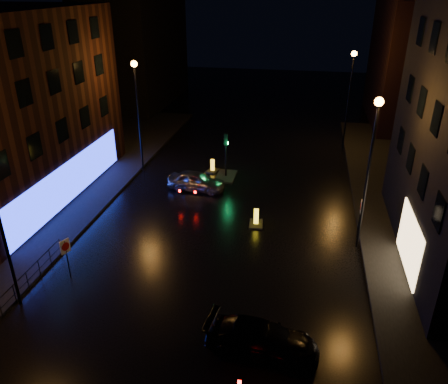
{
  "coord_description": "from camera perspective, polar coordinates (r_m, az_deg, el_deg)",
  "views": [
    {
      "loc": [
        4.4,
        -15.81,
        13.32
      ],
      "look_at": [
        0.26,
        5.67,
        2.8
      ],
      "focal_mm": 35.0,
      "sensor_mm": 36.0,
      "label": 1
    }
  ],
  "objects": [
    {
      "name": "pavement_left",
      "position": [
        32.88,
        -24.37,
        -0.51
      ],
      "size": [
        12.0,
        44.0,
        0.15
      ],
      "primitive_type": "cube",
      "color": "black",
      "rests_on": "ground"
    },
    {
      "name": "street_lamp_rnear",
      "position": [
        23.4,
        18.67,
        4.93
      ],
      "size": [
        0.44,
        0.44,
        8.37
      ],
      "color": "black",
      "rests_on": "ground"
    },
    {
      "name": "street_lamp_rfar",
      "position": [
        38.75,
        16.14,
        13.16
      ],
      "size": [
        0.44,
        0.44,
        8.37
      ],
      "color": "black",
      "rests_on": "ground"
    },
    {
      "name": "road_sign_right",
      "position": [
        26.01,
        17.42,
        -2.22
      ],
      "size": [
        0.1,
        0.54,
        2.22
      ],
      "rotation": [
        0.0,
        0.0,
        3.07
      ],
      "color": "black",
      "rests_on": "ground"
    },
    {
      "name": "bollard_near",
      "position": [
        26.62,
        4.21,
        -3.84
      ],
      "size": [
        0.92,
        1.28,
        1.06
      ],
      "rotation": [
        0.0,
        0.0,
        0.09
      ],
      "color": "black",
      "rests_on": "ground"
    },
    {
      "name": "road_sign_left",
      "position": [
        22.63,
        -19.96,
        -7.1
      ],
      "size": [
        0.24,
        0.51,
        2.21
      ],
      "rotation": [
        0.0,
        0.0,
        -0.38
      ],
      "color": "black",
      "rests_on": "ground"
    },
    {
      "name": "building_far_right",
      "position": [
        49.52,
        24.01,
        15.08
      ],
      "size": [
        8.0,
        14.0,
        12.0
      ],
      "primitive_type": "cube",
      "color": "black",
      "rests_on": "ground"
    },
    {
      "name": "silver_hatchback",
      "position": [
        30.88,
        -3.63,
        1.47
      ],
      "size": [
        4.1,
        1.89,
        1.36
      ],
      "primitive_type": "imported",
      "rotation": [
        0.0,
        0.0,
        1.5
      ],
      "color": "#A4A7AB",
      "rests_on": "ground"
    },
    {
      "name": "bollard_far",
      "position": [
        34.07,
        -1.5,
        3.06
      ],
      "size": [
        1.03,
        1.29,
        0.99
      ],
      "rotation": [
        0.0,
        0.0,
        -0.27
      ],
      "color": "black",
      "rests_on": "ground"
    },
    {
      "name": "street_lamp_lfar",
      "position": [
        33.13,
        -11.27,
        11.66
      ],
      "size": [
        0.44,
        0.44,
        8.37
      ],
      "color": "black",
      "rests_on": "ground"
    },
    {
      "name": "guard_railing",
      "position": [
        23.05,
        -24.39,
        -10.04
      ],
      "size": [
        0.05,
        6.04,
        1.0
      ],
      "color": "black",
      "rests_on": "ground"
    },
    {
      "name": "dark_sedan",
      "position": [
        18.16,
        5.01,
        -18.68
      ],
      "size": [
        4.68,
        2.32,
        1.31
      ],
      "primitive_type": "imported",
      "rotation": [
        0.0,
        0.0,
        1.46
      ],
      "color": "black",
      "rests_on": "ground"
    },
    {
      "name": "building_far_left",
      "position": [
        55.12,
        -11.51,
        18.63
      ],
      "size": [
        8.0,
        16.0,
        14.0
      ],
      "primitive_type": "cube",
      "color": "black",
      "rests_on": "ground"
    },
    {
      "name": "traffic_signal",
      "position": [
        32.93,
        0.24,
        2.78
      ],
      "size": [
        1.4,
        2.4,
        3.45
      ],
      "color": "black",
      "rests_on": "ground"
    },
    {
      "name": "ground",
      "position": [
        21.14,
        -3.71,
        -13.44
      ],
      "size": [
        120.0,
        120.0,
        0.0
      ],
      "primitive_type": "plane",
      "color": "black",
      "rests_on": "ground"
    }
  ]
}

